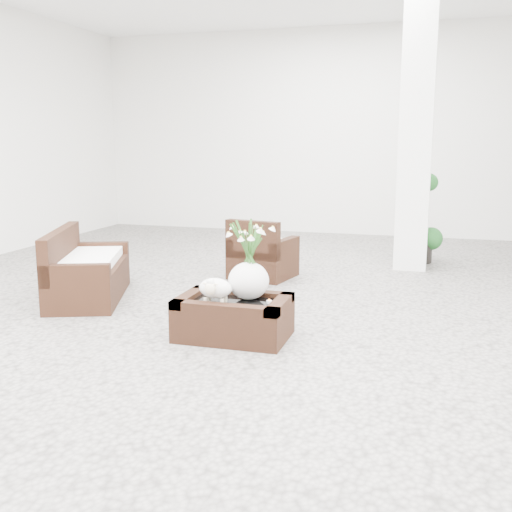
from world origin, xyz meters
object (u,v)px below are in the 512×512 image
(coffee_table, at_px, (234,319))
(loveseat, at_px, (88,264))
(armchair, at_px, (263,248))
(topiary, at_px, (419,202))

(coffee_table, xyz_separation_m, loveseat, (-1.84, 0.78, 0.21))
(coffee_table, bearing_deg, loveseat, 156.99)
(coffee_table, height_order, loveseat, loveseat)
(armchair, height_order, topiary, topiary)
(coffee_table, height_order, armchair, armchair)
(coffee_table, xyz_separation_m, topiary, (1.34, 3.76, 0.66))
(coffee_table, relative_size, topiary, 0.55)
(loveseat, distance_m, topiary, 4.38)
(loveseat, height_order, topiary, topiary)
(armchair, xyz_separation_m, topiary, (1.73, 1.50, 0.46))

